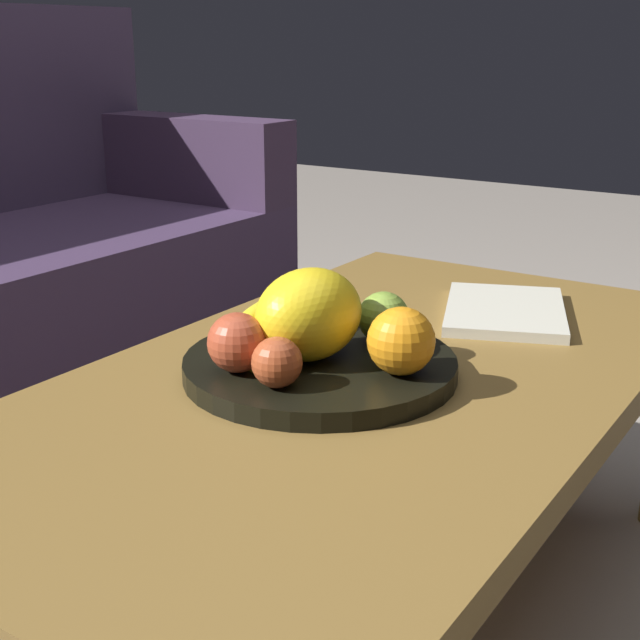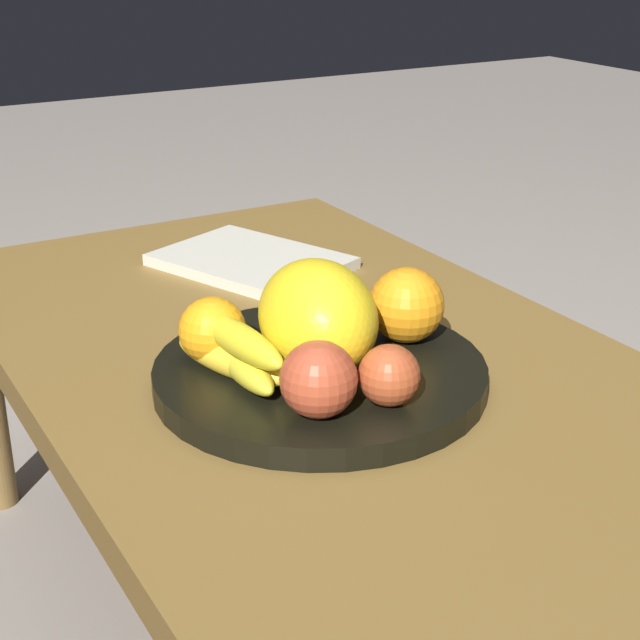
# 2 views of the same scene
# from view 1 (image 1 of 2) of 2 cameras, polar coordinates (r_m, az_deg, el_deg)

# --- Properties ---
(ground_plane) EXTENTS (8.00, 8.00, 0.00)m
(ground_plane) POSITION_cam_1_polar(r_m,az_deg,el_deg) (1.34, 2.47, -19.71)
(ground_plane) COLOR gray
(coffee_table) EXTENTS (1.19, 0.64, 0.40)m
(coffee_table) POSITION_cam_1_polar(r_m,az_deg,el_deg) (1.16, 2.70, -5.32)
(coffee_table) COLOR brown
(coffee_table) RESTS_ON ground_plane
(fruit_bowl) EXTENTS (0.35, 0.35, 0.03)m
(fruit_bowl) POSITION_cam_1_polar(r_m,az_deg,el_deg) (1.12, 0.00, -3.03)
(fruit_bowl) COLOR black
(fruit_bowl) RESTS_ON coffee_table
(melon_large_front) EXTENTS (0.17, 0.14, 0.12)m
(melon_large_front) POSITION_cam_1_polar(r_m,az_deg,el_deg) (1.10, -0.72, 0.36)
(melon_large_front) COLOR yellow
(melon_large_front) RESTS_ON fruit_bowl
(orange_front) EXTENTS (0.08, 0.08, 0.08)m
(orange_front) POSITION_cam_1_polar(r_m,az_deg,el_deg) (1.06, 5.31, -1.38)
(orange_front) COLOR orange
(orange_front) RESTS_ON fruit_bowl
(orange_left) EXTENTS (0.07, 0.07, 0.07)m
(orange_left) POSITION_cam_1_polar(r_m,az_deg,el_deg) (1.21, -2.12, 0.85)
(orange_left) COLOR orange
(orange_left) RESTS_ON fruit_bowl
(apple_front) EXTENTS (0.07, 0.07, 0.07)m
(apple_front) POSITION_cam_1_polar(r_m,az_deg,el_deg) (1.17, 4.10, 0.18)
(apple_front) COLOR olive
(apple_front) RESTS_ON fruit_bowl
(apple_left) EXTENTS (0.07, 0.07, 0.07)m
(apple_left) POSITION_cam_1_polar(r_m,az_deg,el_deg) (1.07, -5.41, -1.47)
(apple_left) COLOR #AB4329
(apple_left) RESTS_ON fruit_bowl
(apple_right) EXTENTS (0.06, 0.06, 0.06)m
(apple_right) POSITION_cam_1_polar(r_m,az_deg,el_deg) (1.02, -2.82, -2.77)
(apple_right) COLOR #A94725
(apple_right) RESTS_ON fruit_bowl
(banana_bunch) EXTENTS (0.17, 0.08, 0.06)m
(banana_bunch) POSITION_cam_1_polar(r_m,az_deg,el_deg) (1.17, -3.27, -0.20)
(banana_bunch) COLOR yellow
(banana_bunch) RESTS_ON fruit_bowl
(magazine) EXTENTS (0.30, 0.26, 0.02)m
(magazine) POSITION_cam_1_polar(r_m,az_deg,el_deg) (1.40, 11.96, 0.58)
(magazine) COLOR beige
(magazine) RESTS_ON coffee_table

